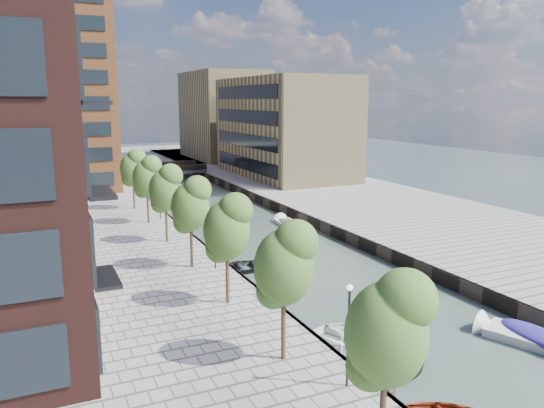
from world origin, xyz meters
TOP-DOWN VIEW (x-y plane):
  - water at (0.00, 40.00)m, footprint 300.00×300.00m
  - quay_right at (16.00, 40.00)m, footprint 20.00×140.00m
  - quay_wall_left at (-6.10, 40.00)m, footprint 0.25×140.00m
  - quay_wall_right at (6.10, 40.00)m, footprint 0.25×140.00m
  - far_closure at (0.00, 100.00)m, footprint 80.00×40.00m
  - tower at (-17.00, 65.00)m, footprint 18.00×18.00m
  - tan_block_near at (16.00, 62.00)m, footprint 12.00×25.00m
  - tan_block_far at (16.00, 88.00)m, footprint 12.00×20.00m
  - bridge at (0.00, 72.00)m, footprint 13.00×6.00m
  - tree_0 at (-8.50, 4.00)m, footprint 2.50×2.50m
  - tree_1 at (-8.50, 11.00)m, footprint 2.50×2.50m
  - tree_2 at (-8.50, 18.00)m, footprint 2.50×2.50m
  - tree_3 at (-8.50, 25.00)m, footprint 2.50×2.50m
  - tree_4 at (-8.50, 32.00)m, footprint 2.50×2.50m
  - tree_5 at (-8.50, 39.00)m, footprint 2.50×2.50m
  - tree_6 at (-8.50, 46.00)m, footprint 2.50×2.50m
  - lamp_0 at (-7.20, 8.00)m, footprint 0.24×0.24m
  - lamp_1 at (-7.20, 24.00)m, footprint 0.24×0.24m
  - lamp_2 at (-7.20, 40.00)m, footprint 0.24×0.24m
  - sloop_0 at (-4.91, 9.60)m, footprint 5.74×4.92m
  - sloop_1 at (-4.01, 9.43)m, footprint 5.20×4.03m
  - sloop_3 at (-4.71, 13.29)m, footprint 5.58×4.94m
  - sloop_4 at (-4.49, 25.65)m, footprint 5.04×3.73m
  - motorboat_3 at (4.15, 9.14)m, footprint 3.88×5.84m
  - motorboat_4 at (4.25, 36.47)m, footprint 1.93×4.77m
  - car at (11.21, 62.90)m, footprint 1.67×4.06m

SIDE VIEW (x-z plane):
  - water at x=0.00m, z-range 0.00..0.00m
  - sloop_0 at x=-4.91m, z-range -0.50..0.50m
  - sloop_1 at x=-4.01m, z-range -0.49..0.49m
  - sloop_3 at x=-4.71m, z-range -0.48..0.48m
  - sloop_4 at x=-4.49m, z-range -0.50..0.50m
  - motorboat_4 at x=4.25m, z-range -0.59..0.97m
  - motorboat_3 at x=4.15m, z-range -0.70..1.15m
  - quay_right at x=16.00m, z-range 0.00..1.00m
  - quay_wall_left at x=-6.10m, z-range 0.00..1.00m
  - quay_wall_right at x=6.10m, z-range 0.00..1.00m
  - far_closure at x=0.00m, z-range 0.00..1.00m
  - bridge at x=0.00m, z-range 0.74..2.04m
  - car at x=11.21m, z-range 1.00..2.38m
  - lamp_0 at x=-7.20m, z-range 1.45..5.57m
  - lamp_1 at x=-7.20m, z-range 1.45..5.57m
  - lamp_2 at x=-7.20m, z-range 1.45..5.57m
  - tree_0 at x=-8.50m, z-range 2.33..8.28m
  - tree_1 at x=-8.50m, z-range 2.33..8.28m
  - tree_2 at x=-8.50m, z-range 2.33..8.28m
  - tree_3 at x=-8.50m, z-range 2.33..8.28m
  - tree_4 at x=-8.50m, z-range 2.33..8.28m
  - tree_5 at x=-8.50m, z-range 2.33..8.28m
  - tree_6 at x=-8.50m, z-range 2.33..8.28m
  - tan_block_near at x=16.00m, z-range 1.00..15.00m
  - tan_block_far at x=16.00m, z-range 1.00..17.00m
  - tower at x=-17.00m, z-range 1.00..31.00m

